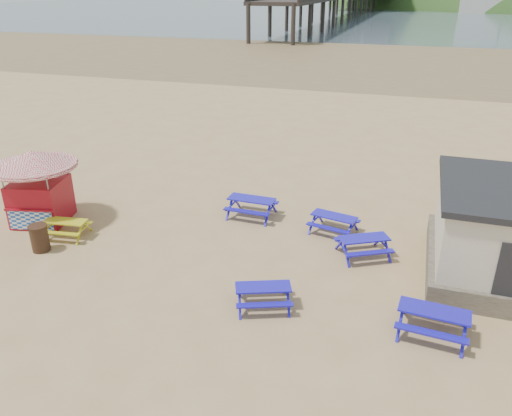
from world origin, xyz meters
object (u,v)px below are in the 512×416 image
(picnic_table_blue_b, at_px, (334,224))
(litter_bin, at_px, (40,238))
(picnic_table_yellow, at_px, (66,229))
(ice_cream_kiosk, at_px, (36,178))
(picnic_table_blue_a, at_px, (252,207))

(picnic_table_blue_b, height_order, litter_bin, litter_bin)
(picnic_table_yellow, bearing_deg, ice_cream_kiosk, 145.42)
(ice_cream_kiosk, height_order, litter_bin, ice_cream_kiosk)
(picnic_table_blue_b, xyz_separation_m, ice_cream_kiosk, (-11.54, -2.67, 1.54))
(picnic_table_blue_b, relative_size, litter_bin, 1.99)
(ice_cream_kiosk, bearing_deg, picnic_table_blue_b, -0.40)
(litter_bin, bearing_deg, ice_cream_kiosk, 127.12)
(picnic_table_yellow, xyz_separation_m, litter_bin, (-0.20, -1.22, 0.17))
(picnic_table_blue_a, relative_size, ice_cream_kiosk, 0.49)
(picnic_table_blue_a, relative_size, litter_bin, 1.97)
(picnic_table_blue_a, xyz_separation_m, ice_cream_kiosk, (-8.01, -3.09, 1.49))
(picnic_table_blue_a, distance_m, ice_cream_kiosk, 8.71)
(litter_bin, bearing_deg, picnic_table_blue_b, 25.61)
(picnic_table_yellow, bearing_deg, litter_bin, -107.76)
(picnic_table_blue_b, height_order, picnic_table_yellow, picnic_table_blue_b)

